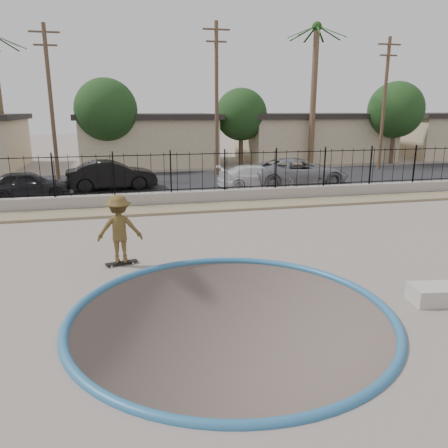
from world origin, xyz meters
TOP-DOWN VIEW (x-y plane):
  - ground at (0.00, 12.00)m, footprint 120.00×120.00m
  - bowl_pit at (0.00, -1.00)m, footprint 6.84×6.84m
  - coping_ring at (0.00, -1.00)m, footprint 7.04×7.04m
  - rock_strip at (0.00, 9.20)m, footprint 42.00×1.60m
  - retaining_wall at (0.00, 10.30)m, footprint 42.00×0.45m
  - fence at (0.00, 10.30)m, footprint 40.00×0.04m
  - street at (0.00, 17.00)m, footprint 90.00×8.00m
  - house_center at (0.00, 26.50)m, footprint 10.60×8.60m
  - house_east at (14.00, 26.50)m, footprint 12.60×8.60m
  - palm_right at (12.00, 22.00)m, footprint 2.30×2.30m
  - utility_pole_left at (-6.00, 19.00)m, footprint 1.70×0.24m
  - utility_pole_mid at (4.00, 19.00)m, footprint 1.70×0.24m
  - utility_pole_right at (16.00, 19.00)m, footprint 1.70×0.24m
  - street_tree_left at (-3.00, 23.00)m, footprint 4.32×4.32m
  - street_tree_mid at (7.00, 24.00)m, footprint 3.96×3.96m
  - street_tree_right at (19.00, 22.00)m, footprint 4.32×4.32m
  - skater at (-2.28, 2.71)m, footprint 1.27×0.78m
  - skateboard at (-2.28, 2.71)m, footprint 0.93×0.43m
  - concrete_ledge at (4.93, -1.50)m, footprint 1.69×0.93m
  - car_a at (-6.67, 13.40)m, footprint 4.06×1.96m
  - car_b at (-2.70, 14.87)m, footprint 4.85×2.08m
  - car_c at (5.07, 13.40)m, footprint 4.43×1.92m
  - car_d at (7.58, 13.70)m, footprint 5.63×2.64m

SIDE VIEW (x-z plane):
  - ground at x=0.00m, z-range -2.20..0.00m
  - bowl_pit at x=0.00m, z-range -0.90..0.90m
  - coping_ring at x=0.00m, z-range -0.10..0.10m
  - street at x=0.00m, z-range 0.00..0.04m
  - rock_strip at x=0.00m, z-range 0.00..0.11m
  - skateboard at x=-2.28m, z-range 0.02..0.10m
  - concrete_ledge at x=4.93m, z-range 0.00..0.40m
  - retaining_wall at x=0.00m, z-range 0.00..0.60m
  - car_c at x=5.07m, z-range 0.04..1.30m
  - car_a at x=-6.67m, z-range 0.04..1.37m
  - car_b at x=-2.70m, z-range 0.04..1.59m
  - car_d at x=7.58m, z-range 0.04..1.59m
  - skater at x=-2.28m, z-range 0.00..1.91m
  - fence at x=0.00m, z-range 0.60..2.40m
  - house_east at x=14.00m, z-range 0.02..3.92m
  - house_center at x=0.00m, z-range 0.02..3.92m
  - street_tree_mid at x=7.00m, z-range 0.92..6.75m
  - street_tree_left at x=-3.00m, z-range 1.01..7.37m
  - street_tree_right at x=19.00m, z-range 1.01..7.37m
  - utility_pole_left at x=-6.00m, z-range 0.20..9.20m
  - utility_pole_right at x=16.00m, z-range 0.20..9.20m
  - utility_pole_mid at x=4.00m, z-range 0.21..9.71m
  - palm_right at x=12.00m, z-range 2.18..12.48m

